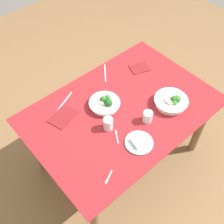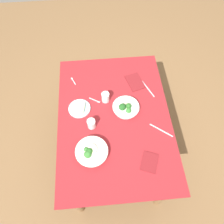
% 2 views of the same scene
% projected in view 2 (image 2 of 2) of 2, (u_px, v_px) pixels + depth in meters
% --- Properties ---
extents(ground_plane, '(6.00, 6.00, 0.00)m').
position_uv_depth(ground_plane, '(114.00, 149.00, 2.63)').
color(ground_plane, brown).
extents(dining_table, '(1.44, 0.99, 0.74)m').
position_uv_depth(dining_table, '(114.00, 123.00, 2.09)').
color(dining_table, maroon).
rests_on(dining_table, ground_plane).
extents(broccoli_bowl_far, '(0.26, 0.26, 0.09)m').
position_uv_depth(broccoli_bowl_far, '(91.00, 152.00, 1.80)').
color(broccoli_bowl_far, silver).
rests_on(broccoli_bowl_far, dining_table).
extents(broccoli_bowl_near, '(0.24, 0.24, 0.09)m').
position_uv_depth(broccoli_bowl_near, '(126.00, 108.00, 2.02)').
color(broccoli_bowl_near, white).
rests_on(broccoli_bowl_near, dining_table).
extents(bread_side_plate, '(0.20, 0.20, 0.04)m').
position_uv_depth(bread_side_plate, '(79.00, 108.00, 2.04)').
color(bread_side_plate, '#99C6D1').
rests_on(bread_side_plate, dining_table).
extents(water_glass_center, '(0.07, 0.07, 0.10)m').
position_uv_depth(water_glass_center, '(105.00, 97.00, 2.06)').
color(water_glass_center, silver).
rests_on(water_glass_center, dining_table).
extents(water_glass_side, '(0.07, 0.07, 0.09)m').
position_uv_depth(water_glass_side, '(91.00, 124.00, 1.92)').
color(water_glass_side, silver).
rests_on(water_glass_side, dining_table).
extents(fork_by_far_bowl, '(0.09, 0.05, 0.00)m').
position_uv_depth(fork_by_far_bowl, '(73.00, 81.00, 2.21)').
color(fork_by_far_bowl, '#B7B7BC').
rests_on(fork_by_far_bowl, dining_table).
extents(fork_by_near_bowl, '(0.07, 0.10, 0.00)m').
position_uv_depth(fork_by_near_bowl, '(95.00, 100.00, 2.09)').
color(fork_by_near_bowl, '#B7B7BC').
rests_on(fork_by_near_bowl, dining_table).
extents(table_knife_left, '(0.21, 0.10, 0.00)m').
position_uv_depth(table_knife_left, '(148.00, 89.00, 2.16)').
color(table_knife_left, '#B7B7BC').
rests_on(table_knife_left, dining_table).
extents(table_knife_right, '(0.14, 0.18, 0.00)m').
position_uv_depth(table_knife_right, '(161.00, 130.00, 1.93)').
color(table_knife_right, '#B7B7BC').
rests_on(table_knife_right, dining_table).
extents(napkin_folded_upper, '(0.24, 0.19, 0.01)m').
position_uv_depth(napkin_folded_upper, '(135.00, 82.00, 2.21)').
color(napkin_folded_upper, maroon).
rests_on(napkin_folded_upper, dining_table).
extents(napkin_folded_lower, '(0.20, 0.17, 0.01)m').
position_uv_depth(napkin_folded_lower, '(150.00, 162.00, 1.79)').
color(napkin_folded_lower, maroon).
rests_on(napkin_folded_lower, dining_table).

